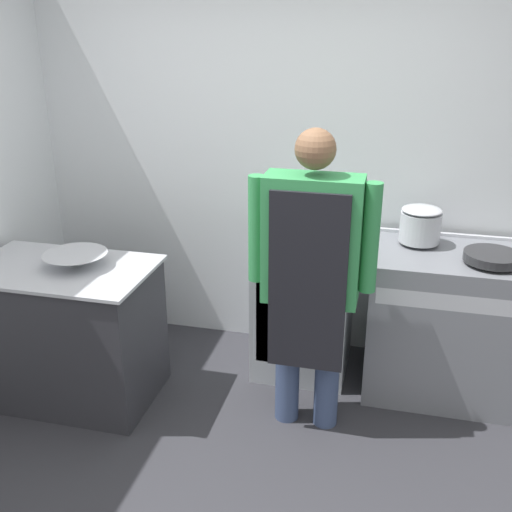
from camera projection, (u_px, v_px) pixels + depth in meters
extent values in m
plane|color=#2D2D33|center=(205.00, 499.00, 2.98)|extent=(14.00, 14.00, 0.00)
cube|color=silver|center=(279.00, 158.00, 4.01)|extent=(8.00, 0.05, 2.70)
cube|color=#2D2D33|center=(69.00, 334.00, 3.67)|extent=(1.04, 0.65, 0.85)
cube|color=#B2B5BC|center=(60.00, 269.00, 3.51)|extent=(1.08, 0.67, 0.02)
cube|color=slate|center=(446.00, 323.00, 3.72)|extent=(0.94, 0.66, 0.92)
cube|color=#B2B5BC|center=(455.00, 302.00, 3.32)|extent=(0.87, 0.03, 0.10)
cube|color=#B2B5BC|center=(452.00, 235.00, 3.82)|extent=(0.94, 0.03, 0.02)
cube|color=#A8ADB2|center=(304.00, 308.00, 3.97)|extent=(0.60, 0.61, 0.87)
cube|color=silver|center=(296.00, 322.00, 3.69)|extent=(0.51, 0.02, 0.61)
cylinder|color=#38476B|center=(288.00, 359.00, 3.45)|extent=(0.14, 0.14, 0.79)
cylinder|color=#38476B|center=(328.00, 364.00, 3.40)|extent=(0.14, 0.14, 0.79)
cube|color=#338C4C|center=(312.00, 240.00, 3.15)|extent=(0.51, 0.22, 0.69)
cube|color=black|center=(307.00, 285.00, 3.11)|extent=(0.41, 0.02, 0.99)
cylinder|color=#338C4C|center=(257.00, 229.00, 3.20)|extent=(0.09, 0.09, 0.59)
cylinder|color=#338C4C|center=(371.00, 238.00, 3.07)|extent=(0.09, 0.09, 0.59)
sphere|color=brown|center=(315.00, 149.00, 2.97)|extent=(0.21, 0.21, 0.21)
cone|color=#B2B5BC|center=(76.00, 260.00, 3.50)|extent=(0.37, 0.37, 0.08)
cylinder|color=#B2B5BC|center=(420.00, 227.00, 3.65)|extent=(0.25, 0.25, 0.18)
ellipsoid|color=#B2B5BC|center=(422.00, 210.00, 3.61)|extent=(0.24, 0.24, 0.04)
cylinder|color=#262628|center=(492.00, 257.00, 3.38)|extent=(0.32, 0.32, 0.05)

